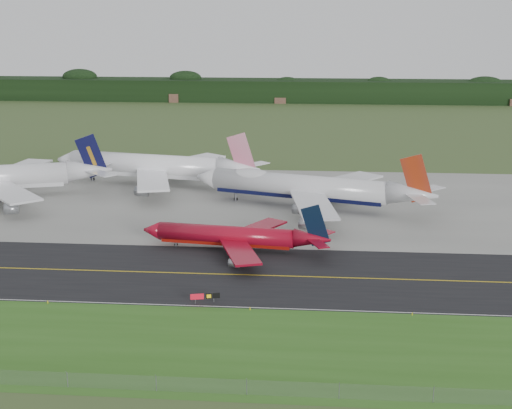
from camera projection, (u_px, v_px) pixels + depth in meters
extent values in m
plane|color=#375025|center=(239.00, 267.00, 139.85)|extent=(600.00, 600.00, 0.00)
cube|color=#2F5D1B|center=(215.00, 348.00, 106.16)|extent=(400.00, 30.00, 0.01)
cube|color=black|center=(237.00, 275.00, 136.00)|extent=(400.00, 32.00, 0.02)
cube|color=gray|center=(259.00, 201.00, 188.94)|extent=(400.00, 78.00, 0.01)
cube|color=gold|center=(237.00, 275.00, 135.99)|extent=(400.00, 0.40, 0.00)
cube|color=silver|center=(227.00, 307.00, 121.07)|extent=(400.00, 0.25, 0.00)
plane|color=slate|center=(201.00, 385.00, 93.37)|extent=(320.00, 0.00, 320.00)
cylinder|color=slate|center=(201.00, 385.00, 93.37)|extent=(0.10, 0.10, 2.20)
cube|color=black|center=(289.00, 90.00, 402.98)|extent=(700.00, 24.00, 12.00)
cylinder|color=silver|center=(298.00, 186.00, 181.96)|extent=(45.62, 18.72, 5.83)
cube|color=black|center=(298.00, 193.00, 182.45)|extent=(43.00, 16.67, 2.04)
cone|color=silver|center=(207.00, 178.00, 191.00)|extent=(7.16, 7.22, 5.83)
cone|color=silver|center=(413.00, 194.00, 171.68)|extent=(13.27, 9.05, 5.83)
ellipsoid|color=silver|center=(252.00, 176.00, 186.04)|extent=(12.80, 8.15, 3.71)
cube|color=silver|center=(313.00, 205.00, 167.75)|extent=(11.97, 26.89, 0.50)
cube|color=silver|center=(342.00, 181.00, 191.11)|extent=(23.44, 24.90, 0.50)
cube|color=#A73013|center=(417.00, 178.00, 170.43)|extent=(8.16, 2.84, 12.07)
cylinder|color=gray|center=(300.00, 209.00, 169.93)|extent=(3.75, 3.26, 2.45)
cylinder|color=gray|center=(328.00, 187.00, 192.27)|extent=(3.75, 3.26, 2.45)
cylinder|color=gray|center=(307.00, 224.00, 157.93)|extent=(3.75, 3.26, 2.45)
cylinder|color=gray|center=(357.00, 179.00, 200.58)|extent=(3.75, 3.26, 2.45)
cylinder|color=black|center=(236.00, 199.00, 189.40)|extent=(1.14, 0.75, 1.05)
cylinder|color=slate|center=(308.00, 204.00, 178.75)|extent=(1.01, 1.01, 3.90)
cylinder|color=black|center=(308.00, 210.00, 179.12)|extent=(1.15, 0.80, 1.05)
cylinder|color=slate|center=(315.00, 198.00, 184.51)|extent=(1.01, 1.01, 3.90)
cylinder|color=black|center=(315.00, 203.00, 184.88)|extent=(1.15, 0.80, 1.05)
cylinder|color=maroon|center=(226.00, 235.00, 149.77)|extent=(29.29, 7.55, 3.93)
cube|color=#96130A|center=(226.00, 241.00, 150.10)|extent=(27.73, 6.39, 1.37)
cone|color=maroon|center=(152.00, 230.00, 153.01)|extent=(4.09, 4.35, 3.93)
cone|color=maroon|center=(312.00, 239.00, 146.05)|extent=(8.09, 4.86, 3.93)
cube|color=maroon|center=(240.00, 252.00, 141.32)|extent=(9.92, 17.00, 0.44)
cube|color=maroon|center=(257.00, 228.00, 156.60)|extent=(13.06, 16.47, 0.44)
cube|color=black|center=(315.00, 225.00, 145.17)|extent=(6.19, 1.09, 8.94)
cylinder|color=gray|center=(234.00, 263.00, 138.00)|extent=(2.34, 1.91, 1.65)
cylinder|color=gray|center=(259.00, 228.00, 160.59)|extent=(2.34, 1.91, 1.65)
cylinder|color=black|center=(176.00, 244.00, 152.70)|extent=(0.74, 0.40, 0.71)
cylinder|color=slate|center=(234.00, 249.00, 147.84)|extent=(0.61, 0.61, 2.03)
cylinder|color=black|center=(234.00, 252.00, 148.01)|extent=(0.75, 0.44, 0.71)
cylinder|color=slate|center=(239.00, 242.00, 151.92)|extent=(0.61, 0.61, 2.03)
cylinder|color=black|center=(239.00, 245.00, 152.09)|extent=(0.75, 0.44, 0.71)
cone|color=silver|center=(90.00, 170.00, 197.15)|extent=(13.34, 9.48, 6.14)
cube|color=silver|center=(7.00, 191.00, 180.27)|extent=(24.52, 25.68, 0.54)
cube|color=silver|center=(17.00, 169.00, 205.96)|extent=(11.73, 28.13, 0.54)
cube|color=black|center=(92.00, 156.00, 196.24)|extent=(8.34, 3.05, 12.38)
cylinder|color=gray|center=(5.00, 176.00, 205.07)|extent=(3.97, 3.47, 2.58)
cylinder|color=gray|center=(11.00, 209.00, 170.52)|extent=(3.97, 3.47, 2.58)
cylinder|color=gray|center=(28.00, 167.00, 217.43)|extent=(3.97, 3.47, 2.58)
cylinder|color=white|center=(145.00, 165.00, 206.21)|extent=(45.54, 14.80, 6.27)
cube|color=white|center=(145.00, 172.00, 206.74)|extent=(43.03, 12.83, 2.20)
cone|color=white|center=(67.00, 160.00, 212.83)|extent=(6.74, 7.24, 6.27)
cone|color=white|center=(239.00, 169.00, 198.64)|extent=(12.90, 8.44, 6.27)
cube|color=white|center=(152.00, 180.00, 192.40)|extent=(14.17, 27.08, 0.56)
cube|color=white|center=(187.00, 161.00, 216.46)|extent=(21.82, 25.73, 0.56)
cube|color=#C60E42|center=(242.00, 155.00, 197.40)|extent=(8.59, 2.15, 12.47)
cylinder|color=gray|center=(142.00, 191.00, 187.19)|extent=(3.87, 3.24, 2.64)
cylinder|color=gray|center=(193.00, 163.00, 222.76)|extent=(3.87, 3.24, 2.64)
cylinder|color=black|center=(93.00, 179.00, 212.05)|extent=(1.21, 0.71, 1.13)
cylinder|color=slate|center=(152.00, 181.00, 203.06)|extent=(1.03, 1.03, 3.96)
cylinder|color=black|center=(153.00, 186.00, 203.43)|extent=(1.22, 0.77, 1.13)
cylinder|color=slate|center=(162.00, 176.00, 209.48)|extent=(1.03, 1.03, 3.96)
cylinder|color=black|center=(162.00, 181.00, 209.84)|extent=(1.22, 0.77, 1.13)
cylinder|color=slate|center=(195.00, 301.00, 122.45)|extent=(0.13, 0.13, 0.74)
cylinder|color=slate|center=(214.00, 300.00, 122.92)|extent=(0.13, 0.13, 0.74)
cube|color=#AC0D1E|center=(197.00, 297.00, 122.28)|extent=(2.32, 0.72, 0.96)
cube|color=black|center=(209.00, 296.00, 122.57)|extent=(1.08, 0.43, 0.96)
cube|color=black|center=(216.00, 296.00, 122.76)|extent=(1.28, 0.48, 0.96)
cylinder|color=yellow|center=(48.00, 302.00, 122.48)|extent=(0.16, 0.16, 0.50)
cylinder|color=yellow|center=(250.00, 309.00, 119.74)|extent=(0.16, 0.16, 0.50)
cylinder|color=yellow|center=(412.00, 314.00, 117.64)|extent=(0.16, 0.16, 0.50)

